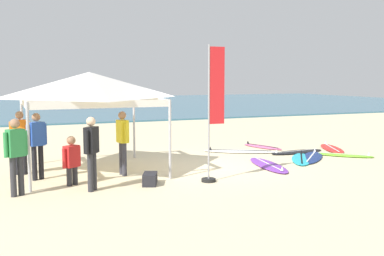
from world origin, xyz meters
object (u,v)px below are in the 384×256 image
gear_bag_near_tent (150,179)px  surfboard_purple (268,165)px  banner_flag (213,119)px  person_green (16,152)px  surfboard_red (332,148)px  person_orange (20,138)px  surfboard_black (297,152)px  person_yellow (123,138)px  surfboard_cyan (301,159)px  person_red (72,158)px  canopy_tent (90,85)px  person_blue (37,141)px  surfboard_navy (311,157)px  surfboard_pink (262,147)px  surfboard_lime (343,155)px  surfboard_white (240,151)px  person_black (92,148)px

gear_bag_near_tent → surfboard_purple: bearing=12.4°
banner_flag → person_green: bearing=175.3°
surfboard_red → person_orange: size_ratio=1.34×
surfboard_black → person_yellow: bearing=-169.5°
surfboard_cyan → person_red: (-7.20, -0.65, 0.62)m
canopy_tent → person_blue: size_ratio=2.05×
surfboard_black → person_blue: 8.71m
canopy_tent → surfboard_navy: bearing=-5.2°
gear_bag_near_tent → person_red: bearing=159.1°
surfboard_pink → person_green: 9.57m
surfboard_red → gear_bag_near_tent: (-7.76, -2.66, 0.10)m
person_red → surfboard_lime: bearing=4.5°
surfboard_lime → person_red: bearing=-175.5°
surfboard_navy → person_yellow: (-6.24, -0.11, 0.95)m
surfboard_purple → banner_flag: (-2.35, -1.13, 1.54)m
person_yellow → person_green: size_ratio=1.00×
canopy_tent → person_blue: canopy_tent is taller
canopy_tent → gear_bag_near_tent: (1.04, -2.07, -2.25)m
person_orange → surfboard_purple: bearing=-13.3°
surfboard_purple → person_green: size_ratio=1.49×
surfboard_red → person_yellow: (-8.09, -1.32, 0.95)m
surfboard_lime → person_blue: size_ratio=1.03×
surfboard_red → surfboard_purple: 4.24m
surfboard_lime → surfboard_pink: size_ratio=0.94×
surfboard_lime → person_orange: 10.11m
surfboard_red → surfboard_navy: 2.21m
surfboard_white → person_yellow: 5.23m
canopy_tent → surfboard_white: (5.40, 1.34, -2.35)m
gear_bag_near_tent → person_orange: bearing=139.0°
surfboard_lime → person_yellow: 7.56m
surfboard_cyan → surfboard_red: bearing=29.9°
surfboard_red → person_orange: (-10.60, -0.19, 0.95)m
person_red → canopy_tent: bearing=62.9°
surfboard_cyan → surfboard_pink: same height
surfboard_white → gear_bag_near_tent: size_ratio=4.25×
person_red → banner_flag: (3.32, -0.94, 0.92)m
person_black → surfboard_white: bearing=31.1°
surfboard_red → person_red: (-9.51, -1.98, 0.62)m
surfboard_white → person_yellow: person_yellow is taller
surfboard_lime → person_green: person_green is taller
surfboard_cyan → person_red: bearing=-174.8°
canopy_tent → gear_bag_near_tent: size_ratio=5.85×
person_red → surfboard_pink: bearing=24.4°
person_blue → gear_bag_near_tent: 3.07m
person_red → gear_bag_near_tent: bearing=-20.9°
surfboard_purple → person_black: 5.48m
canopy_tent → surfboard_red: size_ratio=1.54×
person_red → gear_bag_near_tent: 1.95m
person_yellow → canopy_tent: bearing=133.6°
surfboard_navy → person_yellow: person_yellow is taller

